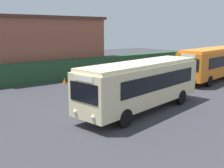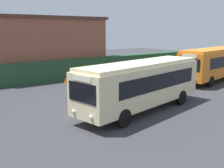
% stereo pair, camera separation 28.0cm
% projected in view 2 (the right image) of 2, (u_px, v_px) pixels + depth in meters
% --- Properties ---
extents(ground_plane, '(84.91, 84.91, 0.00)m').
position_uv_depth(ground_plane, '(109.00, 109.00, 17.43)').
color(ground_plane, '#38383D').
extents(bus_cream, '(10.04, 4.10, 3.10)m').
position_uv_depth(bus_cream, '(142.00, 83.00, 16.80)').
color(bus_cream, beige).
rests_on(bus_cream, ground_plane).
extents(bus_orange, '(10.61, 4.09, 3.24)m').
position_uv_depth(bus_orange, '(215.00, 62.00, 26.83)').
color(bus_orange, orange).
rests_on(bus_orange, ground_plane).
extents(hedge_row, '(54.46, 1.35, 2.05)m').
position_uv_depth(hedge_row, '(41.00, 72.00, 26.16)').
color(hedge_row, '#254A2D').
rests_on(hedge_row, ground_plane).
extents(depot_building, '(13.23, 8.09, 6.41)m').
position_uv_depth(depot_building, '(39.00, 46.00, 29.78)').
color(depot_building, brown).
rests_on(depot_building, ground_plane).
extents(traffic_cone, '(0.36, 0.36, 0.60)m').
position_uv_depth(traffic_cone, '(66.00, 81.00, 25.60)').
color(traffic_cone, orange).
rests_on(traffic_cone, ground_plane).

